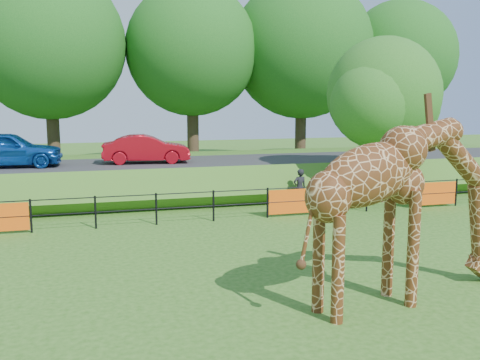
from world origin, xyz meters
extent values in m
plane|color=#2C5C17|center=(0.00, 0.00, 0.00)|extent=(90.00, 90.00, 0.00)
cube|color=#2C5C17|center=(0.00, 15.50, 0.65)|extent=(40.00, 9.00, 1.30)
cube|color=#2C2B2E|center=(0.00, 14.00, 1.36)|extent=(40.00, 5.00, 0.12)
imported|color=#1552B2|center=(-7.43, 14.19, 2.18)|extent=(4.52, 1.99, 1.51)
imported|color=#B10C19|center=(-1.64, 14.09, 2.05)|extent=(3.95, 1.72, 1.26)
imported|color=black|center=(3.86, 9.51, 0.76)|extent=(0.59, 0.42, 1.52)
cylinder|color=#332217|center=(7.50, 9.60, 1.60)|extent=(0.36, 0.36, 3.20)
sphere|color=#26661C|center=(7.50, 9.60, 4.46)|extent=(4.60, 4.60, 4.60)
sphere|color=#26661C|center=(8.65, 10.29, 4.00)|extent=(3.45, 3.45, 3.45)
sphere|color=#26661C|center=(6.58, 8.91, 4.12)|extent=(3.22, 3.22, 3.22)
cylinder|color=#332217|center=(-6.00, 22.00, 2.50)|extent=(0.70, 0.70, 5.00)
sphere|color=#144C15|center=(-6.00, 22.00, 7.31)|extent=(8.40, 8.40, 8.40)
cylinder|color=#332217|center=(2.00, 22.00, 2.50)|extent=(0.70, 0.70, 5.00)
sphere|color=#144C15|center=(2.00, 22.00, 7.14)|extent=(7.80, 7.80, 7.80)
cylinder|color=#332217|center=(9.00, 22.00, 2.50)|extent=(0.70, 0.70, 5.00)
sphere|color=#144C15|center=(9.00, 22.00, 7.42)|extent=(8.80, 8.80, 8.80)
cylinder|color=#332217|center=(16.00, 22.00, 2.50)|extent=(0.70, 0.70, 5.00)
sphere|color=#144C15|center=(16.00, 22.00, 7.04)|extent=(7.40, 7.40, 7.40)
camera|label=1|loc=(-4.15, -9.92, 4.24)|focal=40.00mm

